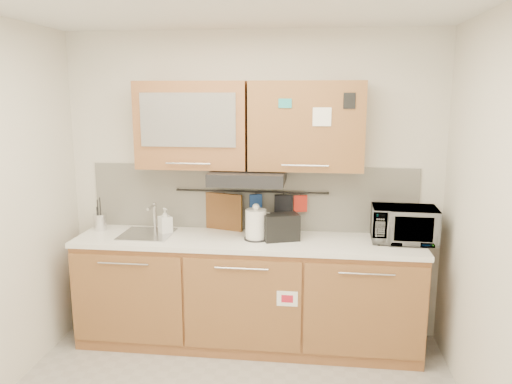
# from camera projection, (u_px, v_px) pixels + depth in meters

# --- Properties ---
(wall_back) EXTENTS (3.20, 0.00, 3.20)m
(wall_back) POSITION_uv_depth(u_px,v_px,m) (252.00, 186.00, 4.29)
(wall_back) COLOR silver
(wall_back) RESTS_ON ground
(base_cabinet) EXTENTS (2.80, 0.64, 0.88)m
(base_cabinet) POSITION_uv_depth(u_px,v_px,m) (247.00, 298.00, 4.17)
(base_cabinet) COLOR #A36839
(base_cabinet) RESTS_ON floor
(countertop) EXTENTS (2.82, 0.62, 0.04)m
(countertop) POSITION_uv_depth(u_px,v_px,m) (247.00, 241.00, 4.07)
(countertop) COLOR white
(countertop) RESTS_ON base_cabinet
(backsplash) EXTENTS (2.80, 0.02, 0.56)m
(backsplash) POSITION_uv_depth(u_px,v_px,m) (252.00, 198.00, 4.30)
(backsplash) COLOR silver
(backsplash) RESTS_ON countertop
(upper_cabinets) EXTENTS (1.82, 0.37, 0.70)m
(upper_cabinets) POSITION_uv_depth(u_px,v_px,m) (248.00, 125.00, 4.02)
(upper_cabinets) COLOR #A36839
(upper_cabinets) RESTS_ON wall_back
(range_hood) EXTENTS (0.60, 0.46, 0.10)m
(range_hood) POSITION_uv_depth(u_px,v_px,m) (248.00, 177.00, 4.03)
(range_hood) COLOR black
(range_hood) RESTS_ON upper_cabinets
(sink) EXTENTS (0.42, 0.40, 0.26)m
(sink) POSITION_uv_depth(u_px,v_px,m) (147.00, 234.00, 4.18)
(sink) COLOR silver
(sink) RESTS_ON countertop
(utensil_rail) EXTENTS (1.30, 0.02, 0.02)m
(utensil_rail) POSITION_uv_depth(u_px,v_px,m) (251.00, 192.00, 4.25)
(utensil_rail) COLOR black
(utensil_rail) RESTS_ON backsplash
(utensil_crock) EXTENTS (0.15, 0.15, 0.28)m
(utensil_crock) POSITION_uv_depth(u_px,v_px,m) (100.00, 222.00, 4.31)
(utensil_crock) COLOR silver
(utensil_crock) RESTS_ON countertop
(kettle) EXTENTS (0.23, 0.22, 0.30)m
(kettle) POSITION_uv_depth(u_px,v_px,m) (256.00, 225.00, 4.02)
(kettle) COLOR white
(kettle) RESTS_ON countertop
(toaster) EXTENTS (0.32, 0.25, 0.21)m
(toaster) POSITION_uv_depth(u_px,v_px,m) (281.00, 227.00, 4.01)
(toaster) COLOR black
(toaster) RESTS_ON countertop
(microwave) EXTENTS (0.52, 0.36, 0.28)m
(microwave) POSITION_uv_depth(u_px,v_px,m) (404.00, 225.00, 3.96)
(microwave) COLOR #999999
(microwave) RESTS_ON countertop
(soap_bottle) EXTENTS (0.14, 0.14, 0.22)m
(soap_bottle) POSITION_uv_depth(u_px,v_px,m) (165.00, 221.00, 4.20)
(soap_bottle) COLOR #999999
(soap_bottle) RESTS_ON countertop
(cutting_board) EXTENTS (0.33, 0.12, 0.42)m
(cutting_board) POSITION_uv_depth(u_px,v_px,m) (224.00, 217.00, 4.31)
(cutting_board) COLOR brown
(cutting_board) RESTS_ON utensil_rail
(oven_mitt) EXTENTS (0.11, 0.06, 0.18)m
(oven_mitt) POSITION_uv_depth(u_px,v_px,m) (256.00, 204.00, 4.26)
(oven_mitt) COLOR navy
(oven_mitt) RESTS_ON utensil_rail
(dark_pouch) EXTENTS (0.15, 0.06, 0.24)m
(dark_pouch) POSITION_uv_depth(u_px,v_px,m) (283.00, 209.00, 4.23)
(dark_pouch) COLOR black
(dark_pouch) RESTS_ON utensil_rail
(pot_holder) EXTENTS (0.12, 0.05, 0.14)m
(pot_holder) POSITION_uv_depth(u_px,v_px,m) (300.00, 204.00, 4.21)
(pot_holder) COLOR red
(pot_holder) RESTS_ON utensil_rail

